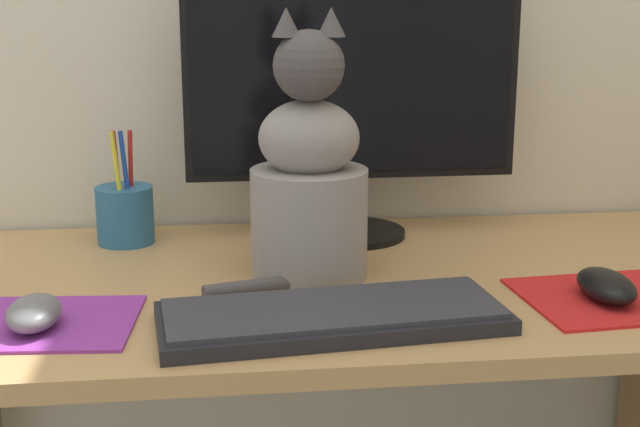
# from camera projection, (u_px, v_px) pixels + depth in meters

# --- Properties ---
(desk) EXTENTS (1.22, 0.59, 0.71)m
(desk) POSITION_uv_depth(u_px,v_px,m) (347.00, 351.00, 1.24)
(desk) COLOR tan
(desk) RESTS_ON ground_plane
(monitor) EXTENTS (0.51, 0.17, 0.43)m
(monitor) POSITION_uv_depth(u_px,v_px,m) (352.00, 85.00, 1.35)
(monitor) COLOR black
(monitor) RESTS_ON desk
(keyboard) EXTENTS (0.42, 0.19, 0.02)m
(keyboard) POSITION_uv_depth(u_px,v_px,m) (332.00, 316.00, 1.03)
(keyboard) COLOR black
(keyboard) RESTS_ON desk
(mousepad_left) EXTENTS (0.21, 0.19, 0.00)m
(mousepad_left) POSITION_uv_depth(u_px,v_px,m) (50.00, 323.00, 1.04)
(mousepad_left) COLOR purple
(mousepad_left) RESTS_ON desk
(mousepad_right) EXTENTS (0.23, 0.20, 0.00)m
(mousepad_right) POSITION_uv_depth(u_px,v_px,m) (609.00, 298.00, 1.12)
(mousepad_right) COLOR red
(mousepad_right) RESTS_ON desk
(computer_mouse_left) EXTENTS (0.06, 0.10, 0.04)m
(computer_mouse_left) POSITION_uv_depth(u_px,v_px,m) (34.00, 313.00, 1.02)
(computer_mouse_left) COLOR slate
(computer_mouse_left) RESTS_ON mousepad_left
(computer_mouse_right) EXTENTS (0.06, 0.11, 0.04)m
(computer_mouse_right) POSITION_uv_depth(u_px,v_px,m) (606.00, 286.00, 1.11)
(computer_mouse_right) COLOR black
(computer_mouse_right) RESTS_ON mousepad_right
(cat) EXTENTS (0.23, 0.19, 0.36)m
(cat) POSITION_uv_depth(u_px,v_px,m) (309.00, 181.00, 1.18)
(cat) COLOR gray
(cat) RESTS_ON desk
(pen_cup) EXTENTS (0.09, 0.09, 0.18)m
(pen_cup) POSITION_uv_depth(u_px,v_px,m) (125.00, 213.00, 1.36)
(pen_cup) COLOR #286089
(pen_cup) RESTS_ON desk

